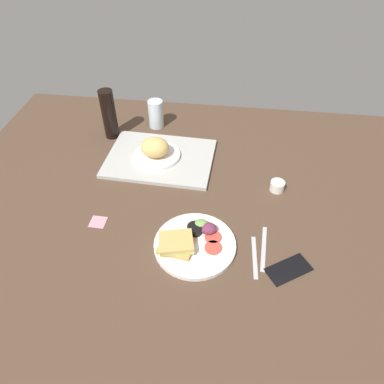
{
  "coord_description": "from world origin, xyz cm",
  "views": [
    {
      "loc": [
        14.64,
        -93.63,
        95.93
      ],
      "look_at": [
        2.0,
        3.0,
        4.0
      ],
      "focal_mm": 33.43,
      "sensor_mm": 36.0,
      "label": 1
    }
  ],
  "objects_px": {
    "plate_with_salad": "(193,242)",
    "cell_phone": "(289,269)",
    "fork": "(255,257)",
    "sticky_note": "(98,222)",
    "bread_plate_near": "(156,150)",
    "soda_bottle": "(109,114)",
    "serving_tray": "(160,158)",
    "espresso_cup": "(277,186)",
    "knife": "(264,248)",
    "drinking_glass": "(156,114)"
  },
  "relations": [
    {
      "from": "fork",
      "to": "sticky_note",
      "type": "relative_size",
      "value": 3.04
    },
    {
      "from": "serving_tray",
      "to": "bread_plate_near",
      "type": "bearing_deg",
      "value": -159.38
    },
    {
      "from": "espresso_cup",
      "to": "fork",
      "type": "xyz_separation_m",
      "value": [
        -0.08,
        -0.34,
        -0.02
      ]
    },
    {
      "from": "cell_phone",
      "to": "sticky_note",
      "type": "relative_size",
      "value": 2.57
    },
    {
      "from": "soda_bottle",
      "to": "fork",
      "type": "xyz_separation_m",
      "value": [
        0.66,
        -0.62,
        -0.11
      ]
    },
    {
      "from": "serving_tray",
      "to": "soda_bottle",
      "type": "bearing_deg",
      "value": 149.69
    },
    {
      "from": "cell_phone",
      "to": "fork",
      "type": "bearing_deg",
      "value": 128.81
    },
    {
      "from": "serving_tray",
      "to": "sticky_note",
      "type": "distance_m",
      "value": 0.41
    },
    {
      "from": "bread_plate_near",
      "to": "fork",
      "type": "bearing_deg",
      "value": -47.58
    },
    {
      "from": "bread_plate_near",
      "to": "sticky_note",
      "type": "bearing_deg",
      "value": -109.91
    },
    {
      "from": "bread_plate_near",
      "to": "plate_with_salad",
      "type": "relative_size",
      "value": 0.71
    },
    {
      "from": "bread_plate_near",
      "to": "cell_phone",
      "type": "relative_size",
      "value": 1.36
    },
    {
      "from": "serving_tray",
      "to": "cell_phone",
      "type": "height_order",
      "value": "serving_tray"
    },
    {
      "from": "soda_bottle",
      "to": "bread_plate_near",
      "type": "bearing_deg",
      "value": -32.76
    },
    {
      "from": "cell_phone",
      "to": "soda_bottle",
      "type": "bearing_deg",
      "value": 106.46
    },
    {
      "from": "knife",
      "to": "sticky_note",
      "type": "relative_size",
      "value": 3.39
    },
    {
      "from": "serving_tray",
      "to": "espresso_cup",
      "type": "distance_m",
      "value": 0.51
    },
    {
      "from": "soda_bottle",
      "to": "drinking_glass",
      "type": "bearing_deg",
      "value": 30.17
    },
    {
      "from": "espresso_cup",
      "to": "sticky_note",
      "type": "height_order",
      "value": "espresso_cup"
    },
    {
      "from": "bread_plate_near",
      "to": "cell_phone",
      "type": "height_order",
      "value": "bread_plate_near"
    },
    {
      "from": "soda_bottle",
      "to": "cell_phone",
      "type": "xyz_separation_m",
      "value": [
        0.77,
        -0.65,
        -0.11
      ]
    },
    {
      "from": "serving_tray",
      "to": "fork",
      "type": "distance_m",
      "value": 0.62
    },
    {
      "from": "soda_bottle",
      "to": "espresso_cup",
      "type": "bearing_deg",
      "value": -20.38
    },
    {
      "from": "soda_bottle",
      "to": "cell_phone",
      "type": "distance_m",
      "value": 1.02
    },
    {
      "from": "plate_with_salad",
      "to": "soda_bottle",
      "type": "bearing_deg",
      "value": 127.61
    },
    {
      "from": "bread_plate_near",
      "to": "fork",
      "type": "height_order",
      "value": "bread_plate_near"
    },
    {
      "from": "fork",
      "to": "knife",
      "type": "relative_size",
      "value": 0.89
    },
    {
      "from": "fork",
      "to": "cell_phone",
      "type": "bearing_deg",
      "value": -110.86
    },
    {
      "from": "plate_with_salad",
      "to": "soda_bottle",
      "type": "distance_m",
      "value": 0.76
    },
    {
      "from": "soda_bottle",
      "to": "cell_phone",
      "type": "bearing_deg",
      "value": -40.22
    },
    {
      "from": "espresso_cup",
      "to": "cell_phone",
      "type": "relative_size",
      "value": 0.39
    },
    {
      "from": "serving_tray",
      "to": "sticky_note",
      "type": "xyz_separation_m",
      "value": [
        -0.15,
        -0.38,
        -0.01
      ]
    },
    {
      "from": "serving_tray",
      "to": "espresso_cup",
      "type": "relative_size",
      "value": 8.04
    },
    {
      "from": "soda_bottle",
      "to": "fork",
      "type": "relative_size",
      "value": 1.35
    },
    {
      "from": "plate_with_salad",
      "to": "knife",
      "type": "relative_size",
      "value": 1.45
    },
    {
      "from": "espresso_cup",
      "to": "cell_phone",
      "type": "height_order",
      "value": "espresso_cup"
    },
    {
      "from": "soda_bottle",
      "to": "espresso_cup",
      "type": "relative_size",
      "value": 4.1
    },
    {
      "from": "drinking_glass",
      "to": "soda_bottle",
      "type": "relative_size",
      "value": 0.58
    },
    {
      "from": "sticky_note",
      "to": "soda_bottle",
      "type": "bearing_deg",
      "value": 101.04
    },
    {
      "from": "soda_bottle",
      "to": "knife",
      "type": "height_order",
      "value": "soda_bottle"
    },
    {
      "from": "soda_bottle",
      "to": "knife",
      "type": "bearing_deg",
      "value": -39.77
    },
    {
      "from": "drinking_glass",
      "to": "sticky_note",
      "type": "height_order",
      "value": "drinking_glass"
    },
    {
      "from": "bread_plate_near",
      "to": "soda_bottle",
      "type": "distance_m",
      "value": 0.29
    },
    {
      "from": "plate_with_salad",
      "to": "cell_phone",
      "type": "xyz_separation_m",
      "value": [
        0.31,
        -0.06,
        -0.01
      ]
    },
    {
      "from": "serving_tray",
      "to": "espresso_cup",
      "type": "bearing_deg",
      "value": -14.6
    },
    {
      "from": "knife",
      "to": "sticky_note",
      "type": "distance_m",
      "value": 0.59
    },
    {
      "from": "soda_bottle",
      "to": "cell_phone",
      "type": "height_order",
      "value": "soda_bottle"
    },
    {
      "from": "espresso_cup",
      "to": "fork",
      "type": "height_order",
      "value": "espresso_cup"
    },
    {
      "from": "fork",
      "to": "sticky_note",
      "type": "xyz_separation_m",
      "value": [
        -0.56,
        0.08,
        -0.0
      ]
    },
    {
      "from": "knife",
      "to": "bread_plate_near",
      "type": "bearing_deg",
      "value": 50.37
    }
  ]
}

